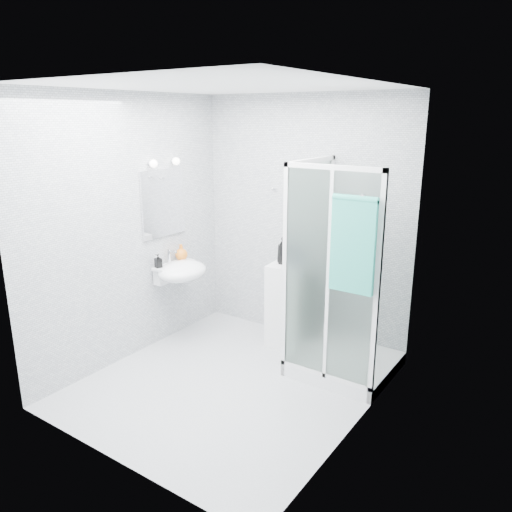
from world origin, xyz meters
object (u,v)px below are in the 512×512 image
Objects in this scene: hand_towel at (353,243)px; shampoo_bottle_b at (291,253)px; wall_basin at (180,271)px; soap_dispenser_black at (158,261)px; storage_cabinet at (288,305)px; shampoo_bottle_a at (282,251)px; shower_enclosure at (335,328)px; soap_dispenser_orange at (181,252)px.

hand_towel is 3.13× the size of shampoo_bottle_b.
wall_basin is 0.26m from soap_dispenser_black.
shampoo_bottle_a is (-0.07, -0.00, 0.59)m from storage_cabinet.
shampoo_bottle_b is at bearing 28.78° from wall_basin.
soap_dispenser_black is at bearing -143.97° from shampoo_bottle_a.
storage_cabinet is 3.52× the size of shampoo_bottle_b.
shampoo_bottle_b is (0.11, -0.00, -0.01)m from shampoo_bottle_a.
shower_enclosure is 2.24× the size of storage_cabinet.
shampoo_bottle_a is (-0.74, 0.25, 0.59)m from shower_enclosure.
shampoo_bottle_a reaches higher than wall_basin.
hand_towel is 2.86× the size of shampoo_bottle_a.
soap_dispenser_orange is (-1.78, -0.16, 0.50)m from shower_enclosure.
hand_towel is (1.96, -0.09, 0.61)m from wall_basin.
shampoo_bottle_b is at bearing 145.46° from hand_towel.
soap_dispenser_orange is at bearing 90.00° from soap_dispenser_black.
wall_basin is 1.19m from shampoo_bottle_b.
soap_dispenser_orange is (-2.08, 0.24, -0.46)m from hand_towel.
shampoo_bottle_b is (0.04, -0.01, 0.57)m from storage_cabinet.
wall_basin is 3.26× the size of soap_dispenser_orange.
soap_dispenser_orange reaches higher than storage_cabinet.
hand_towel is at bearing -39.34° from storage_cabinet.
shower_enclosure is at bearing -26.08° from storage_cabinet.
shampoo_bottle_a is 1.10× the size of shampoo_bottle_b.
shampoo_bottle_a is at bearing 178.77° from shampoo_bottle_b.
shower_enclosure is 7.19× the size of shampoo_bottle_a.
shower_enclosure is at bearing 5.04° from soap_dispenser_orange.
shampoo_bottle_a is 1.97× the size of soap_dispenser_black.
soap_dispenser_black is (-0.12, -0.19, 0.14)m from wall_basin.
shower_enclosure reaches higher than soap_dispenser_black.
shower_enclosure reaches higher than soap_dispenser_orange.
storage_cabinet is (0.98, 0.57, -0.35)m from wall_basin.
shampoo_bottle_a is at bearing 21.32° from soap_dispenser_orange.
storage_cabinet is 5.20× the size of soap_dispenser_orange.
storage_cabinet is at bearing 20.19° from soap_dispenser_orange.
hand_towel is at bearing -34.54° from shampoo_bottle_b.
storage_cabinet is 0.58m from shampoo_bottle_b.
shower_enclosure is 11.63× the size of soap_dispenser_orange.
storage_cabinet is at bearing 159.52° from shower_enclosure.
soap_dispenser_orange is (-1.04, -0.40, -0.08)m from shampoo_bottle_a.
wall_basin is at bearing -151.22° from shampoo_bottle_b.
shampoo_bottle_a reaches higher than shampoo_bottle_b.
wall_basin is 0.63× the size of storage_cabinet.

